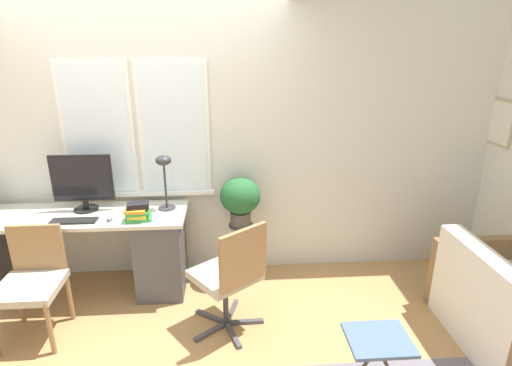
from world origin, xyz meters
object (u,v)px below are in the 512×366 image
Objects in this scene: monitor at (82,182)px; couch_loveseat at (507,312)px; book_stack at (138,212)px; plant_stand at (241,232)px; desk_chair_wooden at (31,280)px; office_chair_swivel at (231,275)px; mouse at (110,218)px; keyboard at (74,221)px; desk_lamp at (164,169)px; folding_stool at (378,343)px; potted_plant at (240,198)px.

couch_loveseat is at bearing -17.00° from monitor.
couch_loveseat is (3.29, -1.01, -0.75)m from monitor.
plant_stand is (0.86, 0.31, -0.36)m from book_stack.
desk_chair_wooden is 0.75× the size of couch_loveseat.
monitor is at bearing -67.05° from office_chair_swivel.
desk_chair_wooden reaches higher than mouse.
office_chair_swivel is at bearing -25.32° from mouse.
desk_chair_wooden is 1.74m from plant_stand.
plant_stand is at bearing 12.65° from keyboard.
desk_chair_wooden is (-0.22, -0.37, -0.31)m from keyboard.
desk_lamp is 2.13m from folding_stool.
couch_loveseat is at bearing -12.78° from keyboard.
plant_stand reaches higher than folding_stool.
folding_stool is at bearing -41.84° from desk_lamp.
mouse reaches higher than folding_stool.
book_stack is at bearing -160.16° from plant_stand.
desk_lamp is at bearing -173.76° from potted_plant.
monitor reaches higher than desk_chair_wooden.
plant_stand is at bearing 2.25° from monitor.
couch_loveseat is at bearing 134.40° from office_chair_swivel.
monitor is 0.60m from book_stack.
folding_stool is (2.19, -1.34, -0.67)m from monitor.
desk_lamp is 1.08× the size of potted_plant.
book_stack is 0.50× the size of potted_plant.
mouse is (0.29, 0.01, 0.01)m from keyboard.
desk_chair_wooden reaches higher than folding_stool.
monitor is 0.56× the size of office_chair_swivel.
desk_lamp is 1.31m from desk_chair_wooden.
mouse is 0.16× the size of desk_lamp.
desk_lamp is (0.71, -0.02, 0.11)m from monitor.
desk_chair_wooden reaches higher than keyboard.
keyboard is 0.40× the size of office_chair_swivel.
mouse is 0.60m from desk_lamp.
potted_plant is (1.38, 0.31, 0.05)m from keyboard.
couch_loveseat is at bearing -28.75° from plant_stand.
keyboard is 0.53m from desk_chair_wooden.
book_stack reaches higher than folding_stool.
desk_lamp is 0.87× the size of plant_stand.
keyboard is 1.63× the size of book_stack.
office_chair_swivel is (0.75, -0.46, -0.34)m from book_stack.
desk_chair_wooden is (-0.95, -0.61, -0.67)m from desk_lamp.
mouse is 0.08× the size of office_chair_swivel.
monitor is 2.65m from folding_stool.
keyboard is 1.44m from plant_stand.
potted_plant reaches higher than mouse.
office_chair_swivel is at bearing -51.60° from desk_lamp.
desk_lamp is at bearing 49.61° from book_stack.
book_stack is (0.50, -0.26, -0.19)m from monitor.
desk_chair_wooden is at bearing -153.53° from book_stack.
folding_stool is at bearing -31.57° from monitor.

